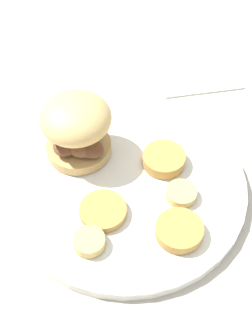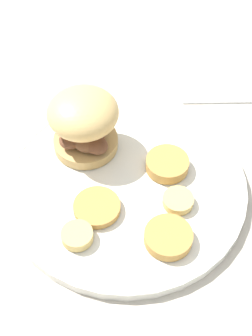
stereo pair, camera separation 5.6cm
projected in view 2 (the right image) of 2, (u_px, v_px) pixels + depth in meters
name	position (u px, v px, depth m)	size (l,w,h in m)	color
ground_plane	(126.00, 188.00, 0.59)	(4.00, 4.00, 0.00)	#B2A899
dinner_plate	(126.00, 184.00, 0.59)	(0.30, 0.30, 0.02)	white
sandwich	(83.00, 123.00, 0.58)	(0.09, 0.09, 0.08)	tan
potato_round_0	(167.00, 164.00, 0.59)	(0.05, 0.05, 0.02)	#BC8942
potato_round_1	(168.00, 237.00, 0.52)	(0.05, 0.05, 0.01)	#BC8942
potato_round_2	(178.00, 200.00, 0.56)	(0.04, 0.04, 0.01)	#DBB766
potato_round_3	(97.00, 207.00, 0.55)	(0.06, 0.06, 0.01)	#BC8942
potato_round_4	(77.00, 236.00, 0.52)	(0.04, 0.04, 0.01)	#DBB766
napkin	(221.00, 84.00, 0.71)	(0.12, 0.08, 0.01)	white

